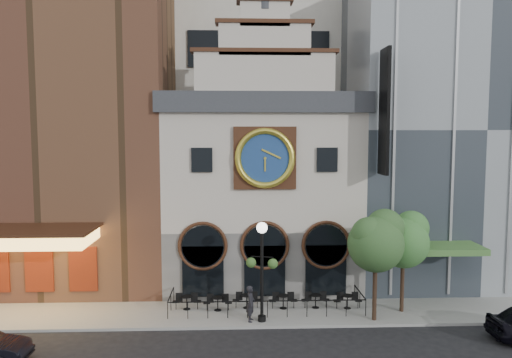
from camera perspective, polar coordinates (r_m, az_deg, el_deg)
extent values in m
plane|color=black|center=(26.60, 1.48, -16.76)|extent=(120.00, 120.00, 0.00)
cube|color=gray|center=(28.90, 1.15, -14.77)|extent=(44.00, 5.00, 0.15)
cube|color=#605E5B|center=(33.57, 0.60, -8.22)|extent=(12.00, 8.00, 4.00)
cube|color=beige|center=(32.73, 0.61, 1.19)|extent=(12.00, 8.00, 7.00)
cube|color=#2D3035|center=(32.69, 0.62, 8.37)|extent=(12.60, 8.60, 1.20)
cube|color=#3A1F11|center=(28.61, 1.02, 2.41)|extent=(3.60, 0.25, 3.60)
cylinder|color=navy|center=(28.47, 1.03, 2.40)|extent=(3.10, 0.12, 3.10)
torus|color=gold|center=(28.39, 1.04, 2.39)|extent=(3.46, 0.36, 3.46)
cylinder|color=#2D3035|center=(30.00, 0.99, 19.69)|extent=(1.10, 1.10, 1.10)
cube|color=brown|center=(36.53, -20.65, 9.13)|extent=(14.00, 12.00, 25.00)
cube|color=#FFBF59|center=(29.75, -24.83, -6.12)|extent=(7.00, 3.40, 0.70)
cube|color=#3A1F11|center=(29.67, -24.86, -5.27)|extent=(7.40, 3.80, 0.15)
cube|color=maroon|center=(31.72, -23.52, -9.46)|extent=(5.60, 0.15, 2.60)
cube|color=gray|center=(37.57, 20.76, 5.19)|extent=(14.00, 12.00, 20.00)
cube|color=#4A7E39|center=(30.47, 20.42, -7.43)|extent=(4.50, 2.40, 0.35)
cube|color=black|center=(28.83, 14.46, 7.44)|extent=(0.18, 1.60, 7.00)
cube|color=silver|center=(45.75, -0.16, 17.91)|extent=(20.00, 16.00, 40.00)
cylinder|color=black|center=(28.82, -7.93, -13.16)|extent=(0.68, 0.68, 0.03)
cylinder|color=black|center=(28.94, -7.92, -13.85)|extent=(0.06, 0.06, 0.72)
cylinder|color=black|center=(28.48, -4.40, -13.35)|extent=(0.68, 0.68, 0.03)
cylinder|color=black|center=(28.60, -4.39, -14.05)|extent=(0.06, 0.06, 0.72)
cylinder|color=black|center=(28.77, -1.08, -13.14)|extent=(0.68, 0.68, 0.03)
cylinder|color=black|center=(28.89, -1.07, -13.84)|extent=(0.06, 0.06, 0.72)
cylinder|color=black|center=(28.75, 3.13, -13.16)|extent=(0.68, 0.68, 0.03)
cylinder|color=black|center=(28.87, 3.13, -13.86)|extent=(0.06, 0.06, 0.72)
cylinder|color=black|center=(28.99, 6.83, -13.03)|extent=(0.68, 0.68, 0.03)
cylinder|color=black|center=(29.11, 6.83, -13.72)|extent=(0.06, 0.06, 0.72)
cylinder|color=black|center=(29.16, 10.42, -12.97)|extent=(0.68, 0.68, 0.03)
cylinder|color=black|center=(29.28, 10.41, -13.66)|extent=(0.06, 0.06, 0.72)
imported|color=black|center=(26.85, -0.62, -14.04)|extent=(0.55, 0.75, 1.89)
cylinder|color=black|center=(26.41, 0.68, -11.09)|extent=(0.17, 0.17, 4.77)
cylinder|color=black|center=(27.12, 0.67, -15.64)|extent=(0.42, 0.42, 0.29)
sphere|color=white|center=(25.80, 0.69, -5.59)|extent=(0.57, 0.57, 0.57)
sphere|color=#3A5F26|center=(26.32, -0.56, -9.53)|extent=(0.53, 0.53, 0.53)
sphere|color=#3A5F26|center=(26.12, 1.93, -9.65)|extent=(0.53, 0.53, 0.53)
cylinder|color=#382619|center=(27.55, 13.41, -12.30)|extent=(0.23, 0.23, 3.15)
sphere|color=#2A5321|center=(26.92, 13.53, -7.26)|extent=(2.93, 2.93, 2.93)
sphere|color=#2A5321|center=(27.23, 14.51, -5.44)|extent=(2.03, 2.03, 2.03)
sphere|color=#2A5321|center=(26.47, 12.74, -6.20)|extent=(1.80, 1.80, 1.80)
cylinder|color=#382619|center=(29.21, 16.37, -11.51)|extent=(0.21, 0.21, 3.00)
sphere|color=#336C2A|center=(28.63, 16.49, -7.00)|extent=(2.78, 2.78, 2.78)
sphere|color=#336C2A|center=(28.95, 17.33, -5.37)|extent=(1.93, 1.93, 1.93)
sphere|color=#336C2A|center=(28.19, 15.83, -6.06)|extent=(1.71, 1.71, 1.71)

